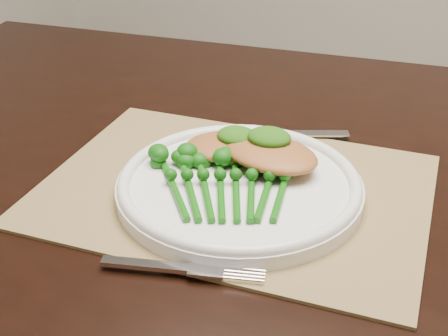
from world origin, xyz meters
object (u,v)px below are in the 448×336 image
at_px(broccolini_bundle, 228,189).
at_px(chicken_fillet_left, 230,146).
at_px(dinner_plate, 239,185).
at_px(placemat, 235,189).

bearing_deg(broccolini_bundle, chicken_fillet_left, 88.63).
relative_size(dinner_plate, chicken_fillet_left, 2.54).
relative_size(placemat, dinner_plate, 1.57).
bearing_deg(dinner_plate, placemat, 134.52).
height_order(placemat, broccolini_bundle, broccolini_bundle).
distance_m(dinner_plate, broccolini_bundle, 0.03).
bearing_deg(chicken_fillet_left, broccolini_bundle, -91.65).
xyz_separation_m(placemat, chicken_fillet_left, (-0.03, 0.05, 0.03)).
relative_size(dinner_plate, broccolini_bundle, 1.40).
bearing_deg(placemat, broccolini_bundle, -81.79).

